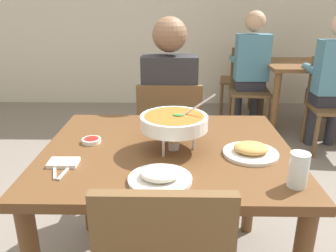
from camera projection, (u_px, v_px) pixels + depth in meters
The scene contains 17 objects.
dining_table_main at pixel (167, 170), 1.59m from camera, with size 1.13×0.94×0.76m.
chair_diner_main at pixel (169, 137), 2.35m from camera, with size 0.44×0.44×0.90m.
diner_main at pixel (170, 103), 2.30m from camera, with size 0.40×0.45×1.31m.
curry_bowl at pixel (174, 122), 1.49m from camera, with size 0.33×0.30×0.26m.
rice_plate at pixel (160, 176), 1.25m from camera, with size 0.24×0.24×0.06m.
appetizer_plate at pixel (251, 151), 1.47m from camera, with size 0.24×0.24×0.06m.
sauce_dish at pixel (91, 140), 1.60m from camera, with size 0.09×0.09×0.02m.
napkin_folded at pixel (64, 163), 1.39m from camera, with size 0.12×0.08×0.02m, color white.
fork_utensil at pixel (55, 169), 1.34m from camera, with size 0.01×0.17×0.01m, color silver.
spoon_utensil at pixel (67, 169), 1.34m from camera, with size 0.01×0.17×0.01m, color silver.
drink_glass at pixel (298, 172), 1.21m from camera, with size 0.07×0.07×0.13m.
dining_table_far at pixel (309, 75), 3.77m from camera, with size 1.00×0.80×0.76m.
chair_bg_left at pixel (249, 83), 3.88m from camera, with size 0.48×0.48×0.90m.
chair_bg_middle at pixel (332, 98), 3.28m from camera, with size 0.48×0.48×0.90m.
chair_bg_right at pixel (245, 75), 4.33m from camera, with size 0.50×0.50×0.90m.
patron_bg_left at pixel (251, 64), 3.76m from camera, with size 0.40×0.45×1.31m.
patron_bg_middle at pixel (334, 75), 3.18m from camera, with size 0.40×0.45×1.31m.
Camera 1 is at (0.03, -1.42, 1.39)m, focal length 36.08 mm.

